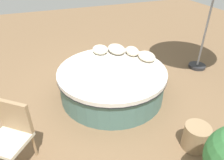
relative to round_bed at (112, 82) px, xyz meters
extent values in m
plane|color=brown|center=(0.00, 0.00, -0.32)|extent=(16.00, 16.00, 0.00)
cylinder|color=#4C726B|center=(0.00, 0.00, -0.05)|extent=(2.17, 2.17, 0.54)
cylinder|color=black|center=(0.00, 0.00, 0.22)|extent=(2.25, 2.25, 0.01)
cylinder|color=silver|center=(0.00, 0.00, 0.26)|extent=(2.24, 2.24, 0.09)
ellipsoid|color=beige|center=(-0.15, 0.88, 0.39)|extent=(0.47, 0.34, 0.17)
ellipsoid|color=beige|center=(-0.50, 0.69, 0.40)|extent=(0.41, 0.28, 0.18)
ellipsoid|color=beige|center=(-0.75, 0.40, 0.39)|extent=(0.54, 0.38, 0.17)
ellipsoid|color=beige|center=(-0.85, 0.03, 0.39)|extent=(0.42, 0.35, 0.18)
cylinder|color=#997A56|center=(1.06, -1.67, -0.11)|extent=(0.04, 0.04, 0.42)
cylinder|color=#997A56|center=(0.78, -2.01, -0.11)|extent=(0.04, 0.04, 0.42)
cube|color=beige|center=(1.09, -1.97, 0.13)|extent=(0.72, 0.72, 0.06)
cube|color=#997A56|center=(0.92, -1.83, 0.41)|extent=(0.38, 0.44, 0.50)
cylinder|color=#262628|center=(-0.34, 2.58, -0.28)|extent=(0.44, 0.44, 0.08)
cylinder|color=#99999E|center=(-0.34, 2.58, 0.85)|extent=(0.05, 0.05, 2.34)
cylinder|color=#997A56|center=(1.80, 0.73, -0.11)|extent=(0.40, 0.40, 0.42)
camera|label=1|loc=(3.50, -1.35, 2.42)|focal=33.76mm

